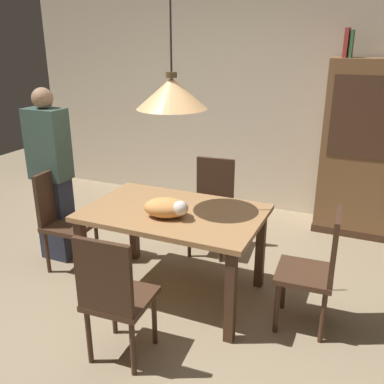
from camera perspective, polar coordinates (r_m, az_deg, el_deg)
name	(u,v)px	position (r m, az deg, el deg)	size (l,w,h in m)	color
ground	(166,322)	(3.39, -3.44, -16.98)	(10.00, 10.00, 0.00)	#998466
back_wall	(266,90)	(5.24, 9.81, 13.24)	(6.40, 0.10, 2.90)	beige
dining_table	(174,222)	(3.41, -2.45, -4.06)	(1.40, 0.90, 0.75)	#A87A4C
chair_near_front	(114,294)	(2.81, -10.40, -13.29)	(0.42, 0.42, 0.93)	#472D1E
chair_far_back	(212,202)	(4.21, 2.72, -1.30)	(0.44, 0.44, 0.93)	#472D1E
chair_right_side	(317,266)	(3.20, 16.38, -9.43)	(0.42, 0.42, 0.93)	#472D1E
chair_left_side	(62,216)	(4.05, -16.95, -3.07)	(0.41, 0.41, 0.93)	#472D1E
cat_sleeping	(167,208)	(3.23, -3.30, -2.11)	(0.40, 0.31, 0.16)	#E59951
pendant_lamp	(172,93)	(3.14, -2.73, 13.09)	(0.52, 0.52, 1.30)	#E0A86B
hutch_bookcase	(377,155)	(4.86, 23.49, 4.62)	(1.12, 0.45, 1.85)	brown
book_red_tall	(347,43)	(4.74, 19.97, 18.26)	(0.04, 0.22, 0.28)	#B73833
book_green_slim	(352,44)	(4.73, 20.58, 18.07)	(0.03, 0.20, 0.26)	#427A4C
person_standing	(52,177)	(4.16, -18.26, 1.94)	(0.36, 0.22, 1.63)	#2D3347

